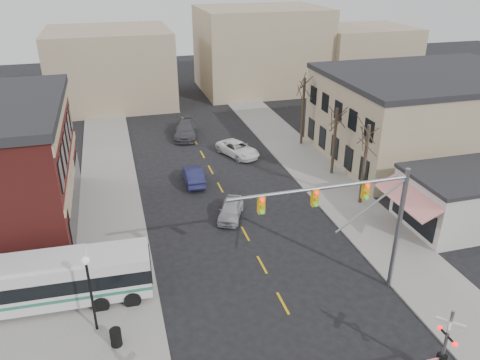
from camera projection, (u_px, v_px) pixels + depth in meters
name	position (u px, v px, depth m)	size (l,w,h in m)	color
ground	(295.00, 327.00, 25.93)	(160.00, 160.00, 0.00)	black
sidewalk_west	(110.00, 190.00, 40.98)	(5.00, 60.00, 0.12)	gray
sidewalk_east	(310.00, 167.00, 45.59)	(5.00, 60.00, 0.12)	gray
tan_building	(428.00, 115.00, 46.81)	(20.30, 15.30, 8.50)	tan
awning_shop	(461.00, 199.00, 34.96)	(9.74, 6.20, 4.30)	beige
tree_east_a	(364.00, 165.00, 37.40)	(0.28, 0.28, 6.75)	#382B21
tree_east_b	(334.00, 141.00, 42.78)	(0.28, 0.28, 6.30)	#382B21
tree_east_c	(303.00, 111.00, 49.59)	(0.28, 0.28, 7.20)	#382B21
transit_bus	(45.00, 281.00, 26.81)	(12.02, 3.09, 3.07)	silver
traffic_signal_mast	(357.00, 211.00, 25.99)	(10.50, 0.30, 8.00)	gray
rr_crossing_east	(437.00, 346.00, 22.00)	(5.60, 1.36, 4.00)	gray
street_lamp	(89.00, 279.00, 24.17)	(0.44, 0.44, 4.74)	black
trash_bin	(116.00, 337.00, 24.35)	(0.60, 0.60, 1.00)	black
car_a	(231.00, 210.00, 36.53)	(1.63, 4.05, 1.38)	#A7A6AB
car_b	(193.00, 176.00, 42.10)	(1.57, 4.49, 1.48)	#1C1E46
car_c	(238.00, 149.00, 47.98)	(2.37, 5.14, 1.43)	white
car_d	(186.00, 130.00, 52.97)	(2.38, 5.86, 1.70)	#444449
pedestrian_near	(104.00, 287.00, 27.35)	(0.68, 0.45, 1.86)	#584E47
pedestrian_far	(106.00, 265.00, 29.41)	(0.87, 0.67, 1.78)	#2F3552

